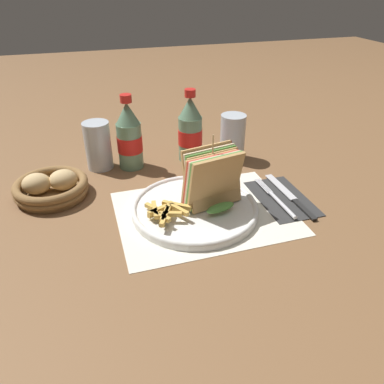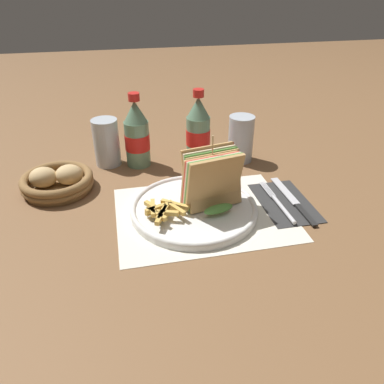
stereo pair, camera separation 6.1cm
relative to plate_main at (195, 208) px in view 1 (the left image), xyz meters
The scene contains 13 objects.
ground_plane 0.03m from the plate_main, 127.53° to the left, with size 4.00×4.00×0.00m, color brown.
placemat 0.02m from the plate_main, 28.82° to the right, with size 0.38×0.29×0.00m.
plate_main is the anchor object (origin of this frame).
club_sandwich 0.08m from the plate_main, ahead, with size 0.14×0.11×0.16m.
fries_pile 0.08m from the plate_main, 162.09° to the right, with size 0.09×0.10×0.02m.
napkin 0.21m from the plate_main, ahead, with size 0.11×0.19×0.00m.
fork 0.20m from the plate_main, ahead, with size 0.02×0.18×0.01m.
knife 0.23m from the plate_main, ahead, with size 0.02×0.21×0.00m.
coke_bottle_near 0.29m from the plate_main, 110.27° to the left, with size 0.07×0.07×0.20m.
coke_bottle_far 0.28m from the plate_main, 75.19° to the left, with size 0.07×0.07×0.20m.
glass_near 0.30m from the plate_main, 51.74° to the left, with size 0.07×0.07×0.13m.
glass_far 0.34m from the plate_main, 122.21° to the left, with size 0.07×0.07×0.13m.
bread_basket 0.35m from the plate_main, 151.28° to the left, with size 0.17×0.17×0.06m.
Camera 1 is at (-0.19, -0.68, 0.47)m, focal length 35.00 mm.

